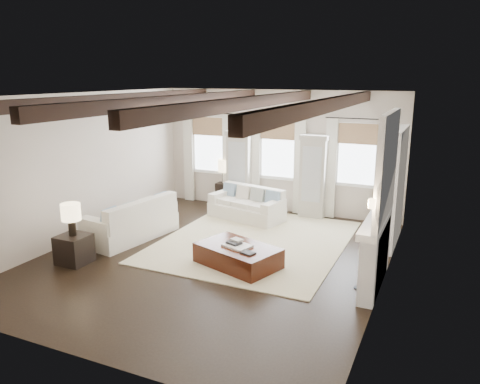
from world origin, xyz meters
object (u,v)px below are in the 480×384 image
at_px(sofa_left, 133,223).
at_px(side_table_back, 225,194).
at_px(sofa_back, 248,206).
at_px(ottoman, 238,256).
at_px(side_table_front, 74,249).

relative_size(sofa_left, side_table_back, 3.57).
bearing_deg(side_table_back, sofa_back, -40.80).
relative_size(ottoman, side_table_back, 2.41).
distance_m(sofa_left, side_table_back, 3.44).
bearing_deg(sofa_back, side_table_front, -115.38).
xyz_separation_m(sofa_back, side_table_front, (-1.92, -4.04, -0.04)).
height_order(sofa_back, ottoman, sofa_back).
height_order(sofa_left, side_table_front, sofa_left).
xyz_separation_m(sofa_left, ottoman, (2.78, -0.45, -0.17)).
relative_size(sofa_back, side_table_back, 3.21).
distance_m(sofa_left, ottoman, 2.82).
bearing_deg(sofa_left, side_table_back, 79.48).
bearing_deg(sofa_left, sofa_back, 54.33).
xyz_separation_m(side_table_front, side_table_back, (0.81, 5.00, 0.04)).
bearing_deg(sofa_left, side_table_front, -96.35).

